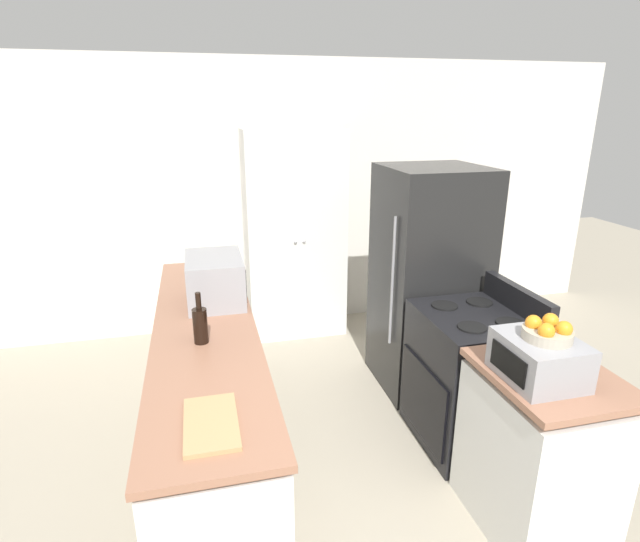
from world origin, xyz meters
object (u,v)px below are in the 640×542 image
object	(u,v)px
microwave	(215,279)
toaster_oven	(539,359)
refrigerator	(428,280)
fruit_bowl	(548,331)
pantry_cabinet	(295,235)
wine_bottle	(200,324)
stove	(469,377)

from	to	relation	value
microwave	toaster_oven	distance (m)	2.02
refrigerator	microwave	distance (m)	1.64
microwave	fruit_bowl	distance (m)	2.04
pantry_cabinet	wine_bottle	size ratio (longest dim) A/B	6.67
pantry_cabinet	refrigerator	world-z (taller)	pantry_cabinet
refrigerator	stove	bearing A→B (deg)	-93.05
stove	microwave	distance (m)	1.80
stove	fruit_bowl	size ratio (longest dim) A/B	4.72
refrigerator	microwave	world-z (taller)	refrigerator
stove	toaster_oven	world-z (taller)	toaster_oven
wine_bottle	fruit_bowl	size ratio (longest dim) A/B	1.30
stove	wine_bottle	bearing A→B (deg)	179.23
stove	wine_bottle	world-z (taller)	wine_bottle
pantry_cabinet	stove	size ratio (longest dim) A/B	1.84
stove	refrigerator	size ratio (longest dim) A/B	0.61
pantry_cabinet	microwave	xyz separation A→B (m)	(-0.80, -1.35, 0.08)
toaster_oven	wine_bottle	bearing A→B (deg)	153.28
refrigerator	toaster_oven	xyz separation A→B (m)	(-0.17, -1.54, 0.14)
wine_bottle	toaster_oven	xyz separation A→B (m)	(1.56, -0.79, -0.00)
refrigerator	fruit_bowl	world-z (taller)	refrigerator
wine_bottle	toaster_oven	size ratio (longest dim) A/B	0.78
stove	fruit_bowl	distance (m)	1.05
refrigerator	wine_bottle	world-z (taller)	refrigerator
microwave	wine_bottle	xyz separation A→B (m)	(-0.11, -0.61, -0.05)
pantry_cabinet	stove	xyz separation A→B (m)	(0.77, -1.98, -0.52)
stove	microwave	bearing A→B (deg)	158.13
stove	toaster_oven	distance (m)	0.95
refrigerator	wine_bottle	size ratio (longest dim) A/B	5.91
pantry_cabinet	wine_bottle	xyz separation A→B (m)	(-0.92, -1.96, 0.04)
microwave	toaster_oven	world-z (taller)	microwave
refrigerator	fruit_bowl	xyz separation A→B (m)	(-0.15, -1.55, 0.29)
pantry_cabinet	fruit_bowl	world-z (taller)	pantry_cabinet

